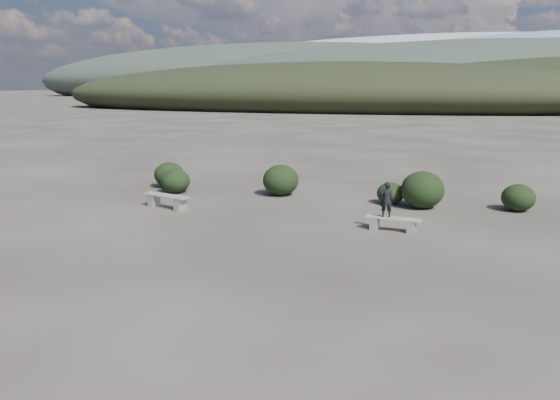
% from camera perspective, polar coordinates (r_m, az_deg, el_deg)
% --- Properties ---
extents(ground, '(1200.00, 1200.00, 0.00)m').
position_cam_1_polar(ground, '(11.95, -8.43, -8.18)').
color(ground, '#322D26').
rests_on(ground, ground).
extents(bench_left, '(1.92, 0.82, 0.47)m').
position_cam_1_polar(bench_left, '(18.91, -11.76, -0.01)').
color(bench_left, slate).
rests_on(bench_left, ground).
extents(bench_right, '(1.61, 0.42, 0.40)m').
position_cam_1_polar(bench_right, '(15.91, 11.72, -2.36)').
color(bench_right, slate).
rests_on(bench_right, ground).
extents(seated_person, '(0.43, 0.34, 1.02)m').
position_cam_1_polar(seated_person, '(15.81, 11.06, 0.05)').
color(seated_person, black).
rests_on(seated_person, bench_right).
extents(shrub_a, '(1.14, 1.14, 0.93)m').
position_cam_1_polar(shrub_a, '(21.63, -10.89, 1.96)').
color(shrub_a, black).
rests_on(shrub_a, ground).
extents(shrub_b, '(1.37, 1.37, 1.17)m').
position_cam_1_polar(shrub_b, '(20.72, 0.07, 2.09)').
color(shrub_b, black).
rests_on(shrub_b, ground).
extents(shrub_c, '(0.97, 0.97, 0.77)m').
position_cam_1_polar(shrub_c, '(19.58, 11.48, 0.70)').
color(shrub_c, black).
rests_on(shrub_c, ground).
extents(shrub_d, '(1.45, 1.45, 1.27)m').
position_cam_1_polar(shrub_d, '(19.12, 14.68, 1.04)').
color(shrub_d, black).
rests_on(shrub_d, ground).
extents(shrub_e, '(1.09, 1.09, 0.91)m').
position_cam_1_polar(shrub_e, '(19.73, 23.64, 0.23)').
color(shrub_e, black).
rests_on(shrub_e, ground).
extents(shrub_f, '(1.22, 1.22, 1.03)m').
position_cam_1_polar(shrub_f, '(22.90, -11.51, 2.60)').
color(shrub_f, black).
rests_on(shrub_f, ground).
extents(mountain_ridges, '(500.00, 400.00, 56.00)m').
position_cam_1_polar(mountain_ridges, '(349.15, 19.09, 12.16)').
color(mountain_ridges, black).
rests_on(mountain_ridges, ground).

